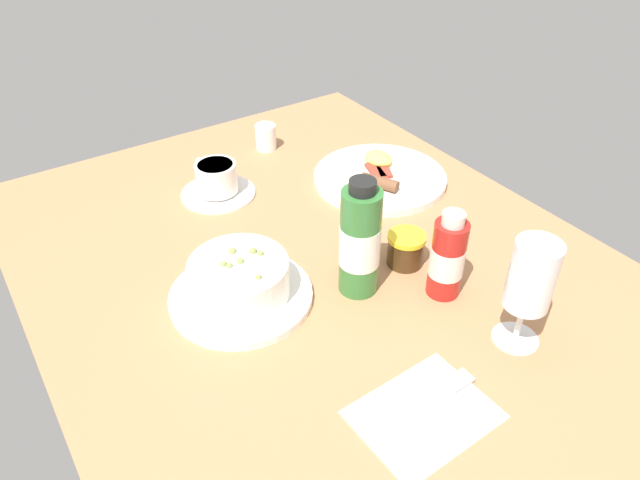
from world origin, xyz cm
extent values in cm
cube|color=#A8754C|center=(0.00, 0.00, -1.50)|extent=(110.00, 84.00, 3.00)
cylinder|color=white|center=(-0.05, -14.08, 0.60)|extent=(20.89, 20.89, 1.20)
cylinder|color=white|center=(-0.05, -14.08, 3.98)|extent=(14.34, 14.34, 5.56)
cylinder|color=beige|center=(-0.05, -14.08, 5.96)|extent=(12.34, 12.34, 1.60)
sphere|color=#83914C|center=(4.47, -13.23, 6.86)|extent=(0.87, 0.87, 0.87)
sphere|color=#83914C|center=(-2.69, -13.51, 6.86)|extent=(1.19, 1.19, 1.19)
sphere|color=#83914C|center=(0.14, -10.43, 6.86)|extent=(0.96, 0.96, 0.96)
sphere|color=#83914C|center=(0.37, -13.65, 6.86)|extent=(1.03, 1.03, 1.03)
sphere|color=#83914C|center=(-0.07, -15.36, 6.86)|extent=(0.95, 0.95, 0.95)
sphere|color=#83914C|center=(0.26, -13.58, 6.86)|extent=(1.02, 1.02, 1.02)
sphere|color=#83914C|center=(-0.73, -15.88, 6.86)|extent=(0.97, 0.97, 0.97)
sphere|color=#83914C|center=(-1.07, -11.05, 6.86)|extent=(1.16, 1.16, 1.16)
cube|color=white|center=(30.30, -5.64, 0.15)|extent=(12.87, 16.50, 0.30)
cube|color=silver|center=(29.10, -6.64, 0.55)|extent=(1.61, 14.03, 0.50)
cube|color=silver|center=(29.10, 1.16, 0.55)|extent=(2.30, 3.66, 0.40)
cube|color=silver|center=(31.90, -6.64, 0.55)|extent=(1.38, 13.02, 0.50)
ellipsoid|color=silver|center=(31.90, 0.36, 0.60)|extent=(2.40, 4.00, 0.60)
cylinder|color=white|center=(-28.03, -4.11, 0.45)|extent=(13.69, 13.69, 0.90)
cylinder|color=white|center=(-28.03, -4.11, 3.62)|extent=(7.52, 7.52, 5.44)
cylinder|color=#352513|center=(-28.03, -4.11, 5.84)|extent=(6.39, 6.39, 1.00)
torus|color=white|center=(-32.73, -4.83, 3.89)|extent=(3.68, 1.34, 3.60)
cylinder|color=white|center=(-38.92, 12.31, 2.63)|extent=(4.28, 4.28, 5.25)
cone|color=white|center=(-40.77, 12.84, 4.62)|extent=(2.45, 2.03, 2.26)
cylinder|color=white|center=(27.79, 13.03, 0.20)|extent=(6.25, 6.25, 0.40)
cylinder|color=white|center=(27.79, 13.03, 3.41)|extent=(0.80, 0.80, 6.02)
cylinder|color=white|center=(27.79, 13.03, 11.22)|extent=(5.96, 5.96, 9.60)
cylinder|color=#F3EBCB|center=(27.79, 13.03, 9.78)|extent=(4.88, 4.88, 5.76)
cylinder|color=#432B14|center=(6.73, 11.31, 2.29)|extent=(5.67, 5.67, 4.57)
cylinder|color=yellow|center=(6.73, 11.31, 4.97)|extent=(5.95, 5.95, 0.80)
cylinder|color=#B21E19|center=(15.08, 11.55, 6.09)|extent=(4.93, 4.93, 12.17)
cylinder|color=silver|center=(15.08, 11.55, 5.84)|extent=(5.03, 5.03, 4.63)
cylinder|color=silver|center=(15.08, 11.55, 13.06)|extent=(3.21, 3.21, 1.77)
cylinder|color=#337233|center=(7.40, 1.63, 8.39)|extent=(5.81, 5.81, 16.78)
cylinder|color=white|center=(7.40, 1.63, 8.05)|extent=(5.93, 5.93, 6.38)
cylinder|color=black|center=(7.40, 1.63, 17.65)|extent=(3.78, 3.78, 1.75)
cylinder|color=white|center=(-15.21, 23.73, 0.70)|extent=(25.25, 25.25, 1.40)
cube|color=brown|center=(-14.91, 23.10, 1.70)|extent=(9.31, 4.94, 0.60)
cube|color=#A03828|center=(-17.33, 25.80, 1.70)|extent=(9.13, 6.14, 0.60)
cylinder|color=brown|center=(-11.43, 20.57, 2.60)|extent=(7.23, 5.18, 2.20)
ellipsoid|color=#F2D859|center=(-19.00, 26.26, 2.40)|extent=(6.00, 4.80, 2.40)
camera|label=1|loc=(60.60, -40.79, 58.90)|focal=33.55mm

